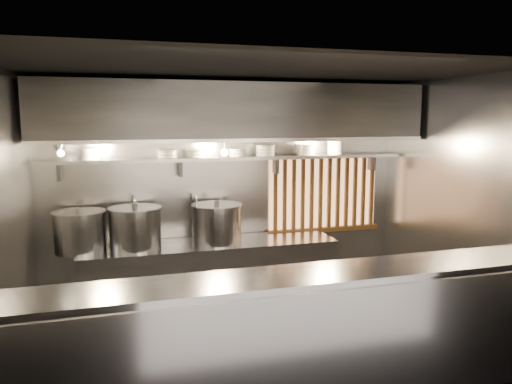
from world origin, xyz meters
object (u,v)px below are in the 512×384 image
heat_lamp (58,147)px  stock_pot_mid (135,228)px  stock_pot_left (80,231)px  stock_pot_right (217,223)px  pendant_bulb (225,152)px

heat_lamp → stock_pot_mid: size_ratio=0.49×
stock_pot_left → stock_pot_right: 1.53m
heat_lamp → stock_pot_left: heat_lamp is taller
pendant_bulb → stock_pot_right: (-0.12, -0.08, -0.83)m
heat_lamp → stock_pot_right: heat_lamp is taller
stock_pot_mid → stock_pot_right: 0.93m
stock_pot_left → stock_pot_mid: bearing=-3.2°
stock_pot_mid → heat_lamp: bearing=-159.7°
stock_pot_right → stock_pot_mid: bearing=179.4°
pendant_bulb → stock_pot_right: bearing=-145.2°
pendant_bulb → stock_pot_left: 1.85m
stock_pot_left → stock_pot_right: size_ratio=1.06×
stock_pot_mid → stock_pot_right: bearing=-0.6°
heat_lamp → stock_pot_left: bearing=64.4°
stock_pot_mid → stock_pot_right: (0.93, -0.01, -0.00)m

